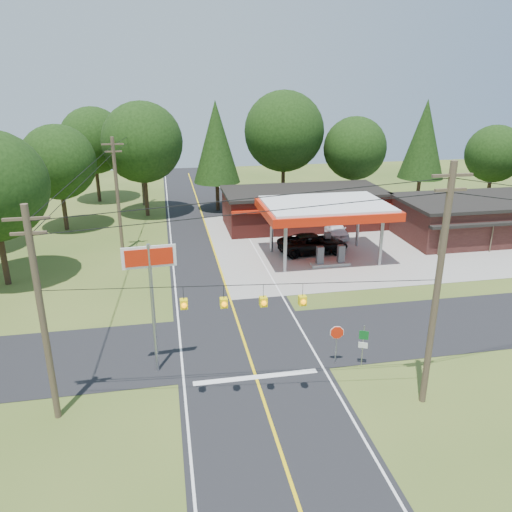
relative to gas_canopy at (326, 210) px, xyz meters
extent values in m
plane|color=#3B531D|center=(-9.00, -13.00, -4.27)|extent=(120.00, 120.00, 0.00)
cube|color=black|center=(-9.00, -13.00, -4.26)|extent=(8.00, 120.00, 0.02)
cube|color=black|center=(-9.00, -13.00, -4.25)|extent=(70.00, 7.00, 0.02)
cube|color=yellow|center=(-9.00, -13.00, -4.24)|extent=(0.15, 110.00, 0.00)
cylinder|color=gray|center=(-4.00, -2.50, -2.17)|extent=(0.28, 0.28, 4.20)
cylinder|color=gray|center=(-4.00, 2.50, -2.17)|extent=(0.28, 0.28, 4.20)
cylinder|color=gray|center=(4.00, -2.50, -2.17)|extent=(0.28, 0.28, 4.20)
cylinder|color=gray|center=(4.00, 2.50, -2.17)|extent=(0.28, 0.28, 4.20)
cube|color=red|center=(0.00, 0.00, 0.08)|extent=(10.60, 7.40, 0.70)
cube|color=white|center=(0.00, 0.00, 0.48)|extent=(10.00, 7.00, 0.25)
cube|color=#9E9B93|center=(0.00, -1.80, -4.14)|extent=(3.20, 0.90, 0.22)
cube|color=#3F3F44|center=(-0.90, -1.80, -3.32)|extent=(0.55, 0.45, 1.50)
cube|color=#3F3F44|center=(0.90, -1.80, -3.32)|extent=(0.55, 0.45, 1.50)
cube|color=#9E9B93|center=(0.00, 1.80, -4.14)|extent=(3.20, 0.90, 0.22)
cube|color=#3F3F44|center=(-0.90, 1.80, -3.32)|extent=(0.55, 0.45, 1.50)
cube|color=#3F3F44|center=(0.90, 1.80, -3.32)|extent=(0.55, 0.45, 1.50)
cube|color=maroon|center=(1.00, 10.00, -2.52)|extent=(16.00, 7.00, 3.50)
cube|color=black|center=(1.00, 10.00, -0.62)|extent=(16.40, 7.40, 0.30)
cube|color=red|center=(1.00, 6.40, -1.57)|extent=(16.00, 0.50, 0.25)
cube|color=#331714|center=(19.00, 3.00, -2.52)|extent=(20.00, 8.00, 3.50)
cube|color=black|center=(19.00, 3.00, -0.62)|extent=(20.40, 8.40, 0.30)
cylinder|color=#473828|center=(-1.50, -20.00, 1.48)|extent=(0.30, 0.30, 11.50)
cube|color=#473828|center=(-1.50, -20.00, 6.63)|extent=(1.80, 0.12, 0.12)
cube|color=#473828|center=(-1.50, -20.00, 6.03)|extent=(1.40, 0.12, 0.12)
cylinder|color=#473828|center=(-18.50, -18.00, 0.73)|extent=(0.30, 0.30, 10.00)
cube|color=#473828|center=(-18.50, -18.00, 5.13)|extent=(1.80, 0.12, 0.12)
cube|color=#473828|center=(-18.50, -18.00, 4.53)|extent=(1.40, 0.12, 0.12)
cylinder|color=#473828|center=(-17.00, 5.00, 0.73)|extent=(0.30, 0.30, 10.00)
cube|color=#473828|center=(-17.00, 5.00, 5.13)|extent=(1.80, 0.12, 0.12)
cube|color=#473828|center=(-17.00, 5.00, 4.53)|extent=(1.40, 0.12, 0.12)
cylinder|color=#473828|center=(-15.50, 22.00, 0.48)|extent=(0.30, 0.30, 9.50)
cube|color=yellow|center=(-12.55, -18.70, 1.23)|extent=(0.32, 0.32, 0.42)
cube|color=yellow|center=(-10.85, -18.90, 1.23)|extent=(0.32, 0.32, 0.42)
cube|color=yellow|center=(-9.15, -19.10, 1.23)|extent=(0.32, 0.32, 0.42)
cube|color=yellow|center=(-7.45, -19.30, 1.23)|extent=(0.32, 0.32, 0.42)
cylinder|color=#332316|center=(-23.00, 13.00, -2.29)|extent=(0.44, 0.44, 3.96)
sphere|color=black|center=(-23.00, 13.00, 2.55)|extent=(7.26, 7.26, 7.26)
cylinder|color=#332316|center=(-15.00, 17.00, -1.93)|extent=(0.44, 0.44, 4.68)
sphere|color=black|center=(-15.00, 17.00, 3.79)|extent=(8.58, 8.58, 8.58)
cylinder|color=#332316|center=(-7.00, 18.00, -2.11)|extent=(0.44, 0.44, 4.32)
cone|color=black|center=(-7.00, 18.00, 3.53)|extent=(5.28, 5.28, 9.00)
cylinder|color=#332316|center=(1.00, 19.00, -1.75)|extent=(0.44, 0.44, 5.04)
sphere|color=black|center=(1.00, 19.00, 4.41)|extent=(9.24, 9.24, 9.24)
cylinder|color=#332316|center=(9.00, 17.00, -2.29)|extent=(0.44, 0.44, 3.96)
sphere|color=black|center=(9.00, 17.00, 2.55)|extent=(7.26, 7.26, 7.26)
cylinder|color=#332316|center=(17.00, 16.00, -2.11)|extent=(0.44, 0.44, 4.32)
cone|color=black|center=(17.00, 16.00, 3.53)|extent=(5.28, 5.28, 9.00)
cylinder|color=#332316|center=(25.00, 14.00, -2.47)|extent=(0.44, 0.44, 3.60)
sphere|color=black|center=(25.00, 14.00, 1.93)|extent=(6.60, 6.60, 6.60)
cylinder|color=#332316|center=(-25.00, -1.00, -2.11)|extent=(0.44, 0.44, 4.32)
cylinder|color=#332316|center=(-21.00, 25.00, -2.11)|extent=(0.44, 0.44, 4.32)
sphere|color=black|center=(-21.00, 25.00, 3.17)|extent=(7.92, 7.92, 7.92)
imported|color=black|center=(-0.50, 1.50, -3.41)|extent=(6.42, 6.42, 1.71)
imported|color=white|center=(3.00, 5.64, -3.50)|extent=(4.72, 4.72, 1.53)
cylinder|color=gray|center=(-14.00, -15.00, -0.73)|extent=(0.18, 0.18, 7.08)
cube|color=white|center=(-14.00, -15.00, 2.16)|extent=(2.63, 0.26, 1.11)
cube|color=red|center=(-14.00, -15.05, 2.16)|extent=(2.31, 0.22, 0.86)
cylinder|color=gray|center=(-4.50, -16.00, -3.19)|extent=(0.07, 0.07, 2.16)
cylinder|color=gray|center=(-3.20, -16.50, -3.06)|extent=(0.06, 0.06, 2.41)
cube|color=#0C591E|center=(-3.20, -16.54, -2.41)|extent=(0.46, 0.23, 0.49)
cube|color=white|center=(-3.20, -16.54, -3.02)|extent=(0.46, 0.23, 0.33)
camera|label=1|loc=(-13.10, -38.35, 10.44)|focal=35.00mm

